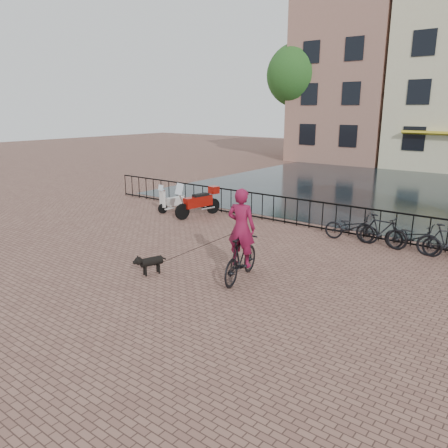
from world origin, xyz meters
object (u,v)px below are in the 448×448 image
Objects in this scene: cyclist at (241,240)px; dog at (152,264)px; scooter at (173,197)px; motorcycle at (198,198)px.

dog is (-2.05, -1.11, -0.76)m from cyclist.
cyclist is 7.95m from scooter.
dog is 7.15m from scooter.
scooter is (-1.41, 0.02, -0.12)m from motorcycle.
motorcycle is (-5.20, 4.37, -0.30)m from cyclist.
cyclist reaches higher than scooter.
dog is 0.64× the size of scooter.
motorcycle is at bearing 8.21° from scooter.
motorcycle reaches higher than scooter.
cyclist is at bearing 47.66° from dog.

